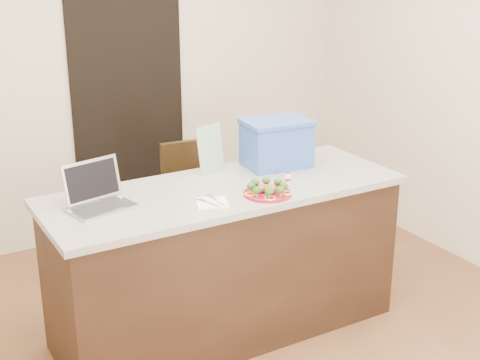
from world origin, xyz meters
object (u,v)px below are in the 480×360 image
yogurt_bottle (288,178)px  laptop (96,194)px  island (225,260)px  plate (267,193)px  napkin (212,203)px  blue_box (277,143)px  chair (198,201)px

yogurt_bottle → laptop: 1.08m
island → laptop: laptop is taller
plate → yogurt_bottle: size_ratio=3.89×
island → yogurt_bottle: size_ratio=30.42×
napkin → blue_box: bearing=29.7°
chair → blue_box: bearing=-61.8°
island → napkin: napkin is taller
plate → chair: 1.07m
napkin → laptop: (-0.54, 0.27, 0.06)m
napkin → laptop: 0.61m
island → blue_box: 0.78m
yogurt_bottle → chair: bearing=99.2°
laptop → blue_box: bearing=-8.4°
plate → laptop: size_ratio=0.72×
island → plate: 0.54m
plate → napkin: bearing=173.0°
napkin → blue_box: (0.64, 0.37, 0.14)m
plate → napkin: size_ratio=1.61×
laptop → napkin: bearing=-39.9°
napkin → laptop: bearing=152.9°
island → laptop: 0.89m
laptop → chair: 1.23m
island → chair: bearing=75.1°
yogurt_bottle → plate: bearing=-152.6°
napkin → chair: bearing=68.1°
blue_box → chair: bearing=119.2°
napkin → blue_box: blue_box is taller
yogurt_bottle → blue_box: size_ratio=0.16×
laptop → blue_box: 1.19m
plate → napkin: plate is taller
napkin → plate: bearing=-7.0°
plate → laptop: (-0.86, 0.31, 0.05)m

